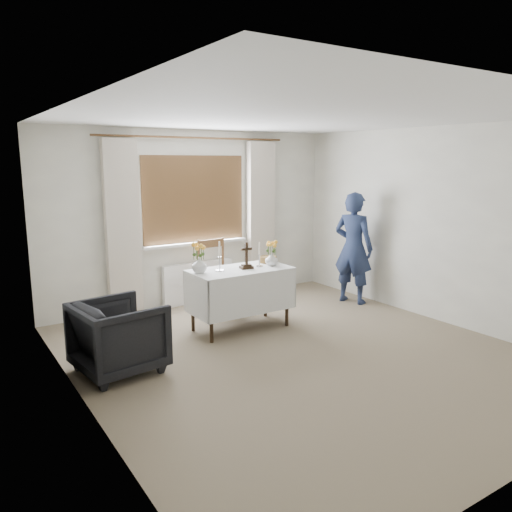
{
  "coord_description": "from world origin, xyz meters",
  "views": [
    {
      "loc": [
        -3.21,
        -4.03,
        2.06
      ],
      "look_at": [
        0.0,
        0.86,
        0.94
      ],
      "focal_mm": 35.0,
      "sensor_mm": 36.0,
      "label": 1
    }
  ],
  "objects_px": {
    "wooden_cross": "(246,256)",
    "flower_vase_right": "(272,259)",
    "altar_table": "(240,299)",
    "flower_vase_left": "(199,265)",
    "person": "(353,248)",
    "armchair": "(119,337)",
    "wooden_chair": "(219,276)"
  },
  "relations": [
    {
      "from": "wooden_chair",
      "to": "flower_vase_left",
      "type": "relative_size",
      "value": 5.29
    },
    {
      "from": "flower_vase_left",
      "to": "wooden_chair",
      "type": "bearing_deg",
      "value": 47.18
    },
    {
      "from": "person",
      "to": "flower_vase_left",
      "type": "relative_size",
      "value": 8.61
    },
    {
      "from": "wooden_chair",
      "to": "flower_vase_left",
      "type": "xyz_separation_m",
      "value": [
        -0.65,
        -0.7,
        0.36
      ]
    },
    {
      "from": "wooden_cross",
      "to": "flower_vase_right",
      "type": "distance_m",
      "value": 0.37
    },
    {
      "from": "wooden_cross",
      "to": "flower_vase_left",
      "type": "distance_m",
      "value": 0.6
    },
    {
      "from": "armchair",
      "to": "flower_vase_right",
      "type": "bearing_deg",
      "value": -86.98
    },
    {
      "from": "altar_table",
      "to": "armchair",
      "type": "relative_size",
      "value": 1.56
    },
    {
      "from": "armchair",
      "to": "person",
      "type": "relative_size",
      "value": 0.49
    },
    {
      "from": "wooden_chair",
      "to": "wooden_cross",
      "type": "relative_size",
      "value": 3.06
    },
    {
      "from": "wooden_cross",
      "to": "flower_vase_left",
      "type": "relative_size",
      "value": 1.73
    },
    {
      "from": "person",
      "to": "armchair",
      "type": "bearing_deg",
      "value": 78.65
    },
    {
      "from": "wooden_cross",
      "to": "flower_vase_right",
      "type": "relative_size",
      "value": 1.96
    },
    {
      "from": "altar_table",
      "to": "armchair",
      "type": "bearing_deg",
      "value": -165.06
    },
    {
      "from": "altar_table",
      "to": "armchair",
      "type": "height_order",
      "value": "altar_table"
    },
    {
      "from": "altar_table",
      "to": "person",
      "type": "distance_m",
      "value": 2.05
    },
    {
      "from": "armchair",
      "to": "wooden_cross",
      "type": "xyz_separation_m",
      "value": [
        1.75,
        0.42,
        0.56
      ]
    },
    {
      "from": "wooden_chair",
      "to": "flower_vase_left",
      "type": "distance_m",
      "value": 1.02
    },
    {
      "from": "armchair",
      "to": "wooden_cross",
      "type": "relative_size",
      "value": 2.43
    },
    {
      "from": "armchair",
      "to": "wooden_chair",
      "type": "bearing_deg",
      "value": -63.51
    },
    {
      "from": "flower_vase_right",
      "to": "wooden_chair",
      "type": "bearing_deg",
      "value": 109.89
    },
    {
      "from": "wooden_chair",
      "to": "armchair",
      "type": "distance_m",
      "value": 2.19
    },
    {
      "from": "person",
      "to": "wooden_cross",
      "type": "xyz_separation_m",
      "value": [
        -1.93,
        -0.14,
        0.11
      ]
    },
    {
      "from": "person",
      "to": "flower_vase_left",
      "type": "xyz_separation_m",
      "value": [
        -2.52,
        -0.03,
        0.04
      ]
    },
    {
      "from": "altar_table",
      "to": "wooden_cross",
      "type": "height_order",
      "value": "wooden_cross"
    },
    {
      "from": "person",
      "to": "altar_table",
      "type": "bearing_deg",
      "value": 73.16
    },
    {
      "from": "altar_table",
      "to": "flower_vase_left",
      "type": "bearing_deg",
      "value": 171.84
    },
    {
      "from": "altar_table",
      "to": "wooden_chair",
      "type": "xyz_separation_m",
      "value": [
        0.13,
        0.77,
        0.12
      ]
    },
    {
      "from": "wooden_cross",
      "to": "flower_vase_left",
      "type": "height_order",
      "value": "wooden_cross"
    },
    {
      "from": "altar_table",
      "to": "flower_vase_left",
      "type": "height_order",
      "value": "flower_vase_left"
    },
    {
      "from": "armchair",
      "to": "flower_vase_left",
      "type": "height_order",
      "value": "flower_vase_left"
    },
    {
      "from": "wooden_chair",
      "to": "person",
      "type": "bearing_deg",
      "value": -23.77
    }
  ]
}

